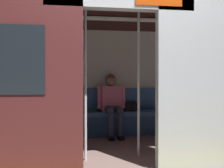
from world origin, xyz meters
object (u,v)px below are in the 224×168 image
train_car (104,56)px  book (94,110)px  grab_pole_door (85,83)px  bench_seat (100,117)px  handbag (131,106)px  grab_pole_far (139,83)px  person_seated (112,101)px

train_car → book: train_car is taller
grab_pole_door → bench_seat: bearing=-103.1°
train_car → handbag: (-0.67, -1.07, -0.91)m
grab_pole_far → book: bearing=-73.1°
handbag → book: 0.74m
bench_seat → handbag: 0.65m
train_car → person_seated: bearing=-106.0°
bench_seat → train_car: bearing=87.1°
person_seated → grab_pole_door: size_ratio=0.58×
book → person_seated: bearing=174.3°
bench_seat → grab_pole_door: (0.38, 1.63, 0.68)m
book → grab_pole_door: 1.82m
handbag → book: size_ratio=1.18×
handbag → grab_pole_far: 1.70m
handbag → grab_pole_door: size_ratio=0.12×
train_car → grab_pole_door: 0.82m
bench_seat → person_seated: person_seated is taller
person_seated → handbag: 0.43m
train_car → grab_pole_far: bearing=128.6°
train_car → person_seated: size_ratio=5.32×
train_car → grab_pole_door: bearing=62.3°
train_car → grab_pole_far: 0.81m
grab_pole_door → handbag: bearing=-120.6°
handbag → train_car: bearing=57.8°
bench_seat → grab_pole_door: bearing=76.9°
person_seated → train_car: bearing=74.0°
grab_pole_far → bench_seat: bearing=-76.3°
bench_seat → person_seated: bearing=167.0°
handbag → grab_pole_far: (0.24, 1.61, 0.49)m
bench_seat → grab_pole_far: bearing=103.7°
grab_pole_door → grab_pole_far: size_ratio=1.00×
handbag → grab_pole_far: bearing=81.4°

